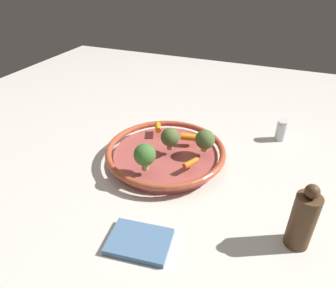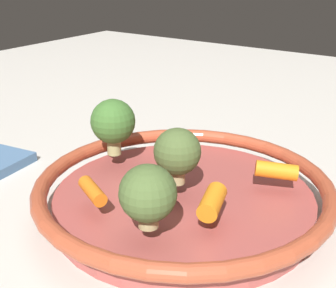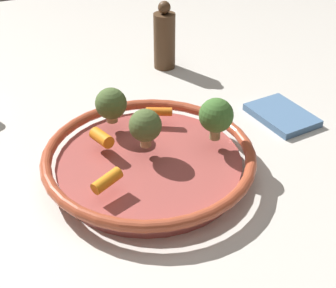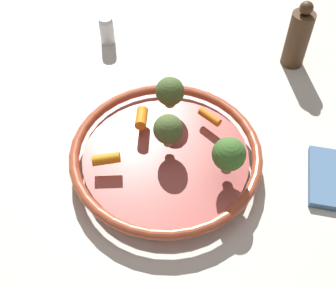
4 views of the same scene
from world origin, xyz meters
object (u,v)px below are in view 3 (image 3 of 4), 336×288
at_px(baby_carrot_near_rim, 102,138).
at_px(pepper_mill, 164,39).
at_px(baby_carrot_right, 159,112).
at_px(baby_carrot_center, 107,181).
at_px(broccoli_floret_small, 148,125).
at_px(broccoli_floret_large, 111,104).
at_px(dish_towel, 282,115).
at_px(broccoli_floret_mid, 216,116).
at_px(serving_bowl, 149,161).

bearing_deg(baby_carrot_near_rim, pepper_mill, -36.76).
bearing_deg(baby_carrot_near_rim, baby_carrot_right, -68.59).
height_order(baby_carrot_center, pepper_mill, pepper_mill).
bearing_deg(broccoli_floret_small, baby_carrot_right, -32.00).
height_order(broccoli_floret_small, pepper_mill, pepper_mill).
xyz_separation_m(broccoli_floret_large, broccoli_floret_small, (-0.09, -0.03, 0.00)).
xyz_separation_m(baby_carrot_center, pepper_mill, (0.44, -0.27, 0.01)).
bearing_deg(pepper_mill, baby_carrot_center, 148.60).
bearing_deg(baby_carrot_right, baby_carrot_center, 137.71).
bearing_deg(baby_carrot_right, pepper_mill, -23.78).
xyz_separation_m(baby_carrot_right, pepper_mill, (0.28, -0.12, 0.02)).
distance_m(baby_carrot_right, baby_carrot_center, 0.21).
xyz_separation_m(baby_carrot_near_rim, dish_towel, (0.02, -0.37, -0.05)).
relative_size(broccoli_floret_small, pepper_mill, 0.41).
height_order(broccoli_floret_mid, dish_towel, broccoli_floret_mid).
distance_m(broccoli_floret_mid, dish_towel, 0.22).
bearing_deg(broccoli_floret_large, baby_carrot_center, 161.00).
bearing_deg(baby_carrot_near_rim, baby_carrot_center, 168.23).
distance_m(baby_carrot_right, broccoli_floret_mid, 0.13).
distance_m(serving_bowl, broccoli_floret_mid, 0.13).
height_order(baby_carrot_right, broccoli_floret_large, broccoli_floret_large).
height_order(baby_carrot_right, broccoli_floret_small, broccoli_floret_small).
distance_m(broccoli_floret_mid, broccoli_floret_large, 0.19).
xyz_separation_m(serving_bowl, broccoli_floret_small, (0.01, -0.00, 0.06)).
relative_size(serving_bowl, pepper_mill, 2.21).
xyz_separation_m(serving_bowl, dish_towel, (0.06, -0.31, -0.02)).
distance_m(pepper_mill, dish_towel, 0.34).
bearing_deg(broccoli_floret_small, baby_carrot_center, 129.54).
distance_m(baby_carrot_right, baby_carrot_near_rim, 0.13).
height_order(serving_bowl, pepper_mill, pepper_mill).
relative_size(baby_carrot_right, dish_towel, 0.36).
xyz_separation_m(baby_carrot_right, broccoli_floret_small, (-0.08, 0.05, 0.03)).
bearing_deg(dish_towel, serving_bowl, 101.98).
relative_size(baby_carrot_right, baby_carrot_near_rim, 1.04).
relative_size(serving_bowl, dish_towel, 2.69).
bearing_deg(pepper_mill, broccoli_floret_large, 141.98).
bearing_deg(baby_carrot_center, baby_carrot_near_rim, -11.77).
bearing_deg(broccoli_floret_mid, baby_carrot_near_rim, 72.12).
height_order(broccoli_floret_small, dish_towel, broccoli_floret_small).
xyz_separation_m(baby_carrot_near_rim, baby_carrot_center, (-0.11, 0.02, -0.00)).
relative_size(serving_bowl, baby_carrot_center, 7.28).
xyz_separation_m(serving_bowl, baby_carrot_right, (0.10, -0.06, 0.03)).
distance_m(baby_carrot_near_rim, pepper_mill, 0.41).
distance_m(baby_carrot_right, broccoli_floret_small, 0.10).
xyz_separation_m(baby_carrot_near_rim, broccoli_floret_mid, (-0.06, -0.18, 0.03)).
bearing_deg(baby_carrot_center, broccoli_floret_mid, -75.52).
xyz_separation_m(broccoli_floret_small, pepper_mill, (0.36, -0.17, -0.01)).
bearing_deg(pepper_mill, baby_carrot_near_rim, 143.24).
xyz_separation_m(broccoli_floret_large, pepper_mill, (0.27, -0.21, -0.01)).
xyz_separation_m(baby_carrot_right, baby_carrot_near_rim, (-0.05, 0.12, 0.00)).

